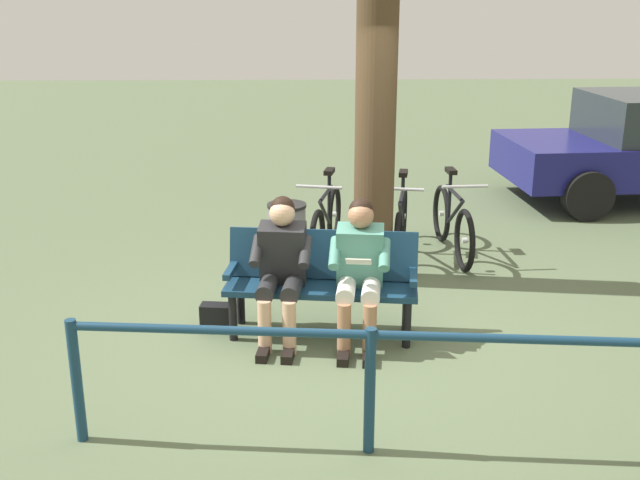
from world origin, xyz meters
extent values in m
plane|color=#566647|center=(0.00, 0.00, 0.00)|extent=(40.00, 40.00, 0.00)
cube|color=navy|center=(0.17, -0.14, 0.42)|extent=(1.64, 0.63, 0.05)
cube|color=navy|center=(0.15, -0.33, 0.66)|extent=(1.60, 0.33, 0.42)
cube|color=navy|center=(-0.58, -0.05, 0.56)|extent=(0.11, 0.40, 0.05)
cube|color=navy|center=(0.93, -0.24, 0.56)|extent=(0.11, 0.40, 0.05)
cylinder|color=black|center=(-0.52, 0.11, 0.20)|extent=(0.07, 0.07, 0.40)
cylinder|color=black|center=(0.91, -0.06, 0.20)|extent=(0.07, 0.07, 0.40)
cylinder|color=black|center=(-0.56, -0.22, 0.20)|extent=(0.07, 0.07, 0.40)
cylinder|color=black|center=(0.87, -0.40, 0.20)|extent=(0.07, 0.07, 0.40)
cube|color=#4C8C7A|center=(-0.15, -0.12, 0.71)|extent=(0.41, 0.35, 0.55)
sphere|color=#A87554|center=(-0.15, -0.10, 1.06)|extent=(0.21, 0.21, 0.21)
sphere|color=black|center=(-0.15, -0.13, 1.10)|extent=(0.20, 0.20, 0.20)
cylinder|color=white|center=(-0.23, 0.09, 0.49)|extent=(0.20, 0.42, 0.15)
cylinder|color=#A87554|center=(-0.20, 0.29, 0.23)|extent=(0.11, 0.11, 0.45)
cube|color=black|center=(-0.19, 0.38, 0.04)|extent=(0.12, 0.23, 0.07)
cylinder|color=#4C8C7A|center=(-0.33, 0.02, 0.77)|extent=(0.13, 0.31, 0.23)
cylinder|color=white|center=(-0.03, 0.06, 0.49)|extent=(0.20, 0.42, 0.15)
cylinder|color=#A87554|center=(0.00, 0.26, 0.23)|extent=(0.11, 0.11, 0.45)
cube|color=black|center=(0.01, 0.36, 0.04)|extent=(0.12, 0.23, 0.07)
cylinder|color=#4C8C7A|center=(0.06, -0.03, 0.77)|extent=(0.13, 0.31, 0.23)
cube|color=silver|center=(-0.11, 0.17, 0.77)|extent=(0.21, 0.14, 0.09)
cube|color=#262628|center=(0.48, -0.20, 0.71)|extent=(0.41, 0.35, 0.55)
sphere|color=#D8A884|center=(0.49, -0.18, 1.06)|extent=(0.21, 0.21, 0.21)
sphere|color=black|center=(0.48, -0.21, 1.10)|extent=(0.20, 0.20, 0.20)
cylinder|color=#262628|center=(0.41, 0.01, 0.49)|extent=(0.20, 0.42, 0.15)
cylinder|color=#D8A884|center=(0.43, 0.21, 0.23)|extent=(0.11, 0.11, 0.45)
cube|color=black|center=(0.45, 0.31, 0.04)|extent=(0.12, 0.23, 0.07)
cylinder|color=#262628|center=(0.30, -0.06, 0.77)|extent=(0.13, 0.31, 0.23)
cylinder|color=#262628|center=(0.61, -0.02, 0.49)|extent=(0.20, 0.42, 0.15)
cylinder|color=#D8A884|center=(0.63, 0.18, 0.23)|extent=(0.11, 0.11, 0.45)
cube|color=black|center=(0.64, 0.28, 0.04)|extent=(0.12, 0.23, 0.07)
cylinder|color=#262628|center=(0.70, -0.11, 0.77)|extent=(0.13, 0.31, 0.23)
cube|color=black|center=(1.05, -0.25, 0.12)|extent=(0.31, 0.17, 0.24)
cylinder|color=#4C3823|center=(-0.39, -1.47, 1.51)|extent=(0.39, 0.39, 3.01)
cylinder|color=slate|center=(0.47, -1.32, 0.40)|extent=(0.36, 0.36, 0.81)
cylinder|color=black|center=(0.47, -1.32, 0.82)|extent=(0.38, 0.38, 0.03)
torus|color=black|center=(-1.36, -1.68, 0.33)|extent=(0.10, 0.66, 0.66)
cylinder|color=silver|center=(-1.36, -1.68, 0.33)|extent=(0.05, 0.06, 0.06)
torus|color=black|center=(-1.30, -2.70, 0.33)|extent=(0.10, 0.66, 0.66)
cylinder|color=silver|center=(-1.30, -2.70, 0.33)|extent=(0.05, 0.06, 0.06)
cylinder|color=black|center=(-1.33, -2.19, 0.71)|extent=(0.08, 0.63, 0.04)
cylinder|color=black|center=(-1.33, -2.11, 0.51)|extent=(0.07, 0.60, 0.43)
cylinder|color=black|center=(-1.32, -2.37, 0.63)|extent=(0.04, 0.04, 0.55)
cube|color=black|center=(-1.32, -2.37, 0.91)|extent=(0.10, 0.22, 0.05)
cylinder|color=#B2B2B7|center=(-1.35, -1.78, 0.88)|extent=(0.48, 0.06, 0.03)
torus|color=black|center=(-0.66, -1.59, 0.33)|extent=(0.18, 0.66, 0.66)
cylinder|color=silver|center=(-0.66, -1.59, 0.33)|extent=(0.06, 0.07, 0.06)
torus|color=black|center=(-0.84, -2.59, 0.33)|extent=(0.18, 0.66, 0.66)
cylinder|color=silver|center=(-0.84, -2.59, 0.33)|extent=(0.06, 0.07, 0.06)
cylinder|color=black|center=(-0.75, -2.09, 0.71)|extent=(0.15, 0.63, 0.04)
cylinder|color=black|center=(-0.73, -2.01, 0.51)|extent=(0.15, 0.59, 0.43)
cylinder|color=black|center=(-0.78, -2.27, 0.63)|extent=(0.04, 0.04, 0.55)
cube|color=black|center=(-0.78, -2.27, 0.91)|extent=(0.13, 0.23, 0.05)
cylinder|color=#B2B2B7|center=(-0.67, -1.69, 0.88)|extent=(0.48, 0.12, 0.03)
torus|color=black|center=(0.17, -1.70, 0.33)|extent=(0.20, 0.66, 0.66)
cylinder|color=silver|center=(0.17, -1.70, 0.33)|extent=(0.06, 0.07, 0.06)
torus|color=black|center=(-0.05, -2.70, 0.33)|extent=(0.20, 0.66, 0.66)
cylinder|color=silver|center=(-0.05, -2.70, 0.33)|extent=(0.06, 0.07, 0.06)
cylinder|color=black|center=(0.06, -2.20, 0.71)|extent=(0.18, 0.63, 0.04)
cylinder|color=black|center=(0.08, -2.12, 0.51)|extent=(0.17, 0.59, 0.43)
cylinder|color=black|center=(0.02, -2.38, 0.63)|extent=(0.04, 0.04, 0.55)
cube|color=black|center=(0.02, -2.38, 0.91)|extent=(0.14, 0.23, 0.05)
cylinder|color=#B2B2B7|center=(0.15, -1.80, 0.88)|extent=(0.48, 0.13, 0.03)
cylinder|color=navy|center=(-0.08, 1.60, 0.42)|extent=(0.07, 0.07, 0.85)
cylinder|color=navy|center=(1.77, 1.42, 0.42)|extent=(0.07, 0.07, 0.85)
cylinder|color=navy|center=(-0.08, 1.60, 0.81)|extent=(3.71, 0.41, 0.06)
cylinder|color=black|center=(-3.31, -3.51, 0.32)|extent=(0.65, 0.26, 0.64)
cylinder|color=black|center=(-3.19, -5.30, 0.32)|extent=(0.65, 0.26, 0.64)
camera|label=1|loc=(0.34, 5.81, 2.78)|focal=43.00mm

